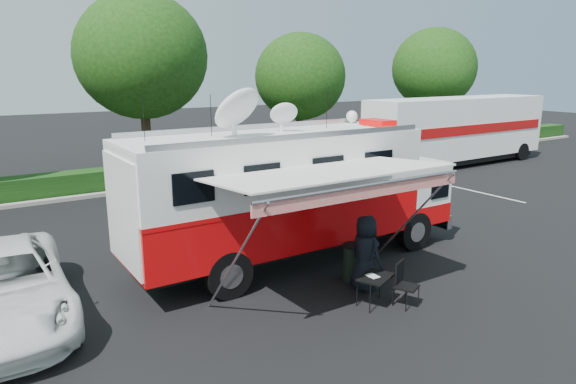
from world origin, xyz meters
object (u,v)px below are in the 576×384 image
object	(u,v)px
trash_bin	(354,262)
semi_trailer	(457,130)
folding_table	(376,278)
command_truck	(295,192)
white_suv	(4,323)

from	to	relation	value
trash_bin	semi_trailer	distance (m)	18.57
folding_table	command_truck	bearing A→B (deg)	88.53
white_suv	folding_table	bearing A→B (deg)	-24.42
white_suv	folding_table	size ratio (longest dim) A/B	5.72
command_truck	white_suv	bearing A→B (deg)	177.34
white_suv	trash_bin	xyz separation A→B (m)	(7.85, -2.30, 0.47)
semi_trailer	trash_bin	bearing A→B (deg)	-148.54
command_truck	folding_table	xyz separation A→B (m)	(-0.09, -3.41, -1.33)
folding_table	trash_bin	xyz separation A→B (m)	(0.61, 1.45, -0.21)
command_truck	white_suv	size ratio (longest dim) A/B	1.67
folding_table	semi_trailer	xyz separation A→B (m)	(16.40, 11.11, 1.33)
white_suv	trash_bin	distance (m)	8.19
command_truck	folding_table	world-z (taller)	command_truck
folding_table	white_suv	bearing A→B (deg)	152.59
white_suv	trash_bin	world-z (taller)	trash_bin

